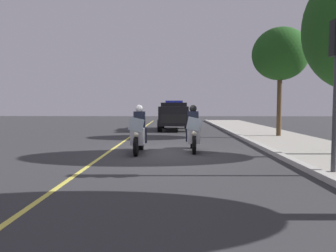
{
  "coord_description": "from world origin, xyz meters",
  "views": [
    {
      "loc": [
        11.27,
        0.27,
        1.69
      ],
      "look_at": [
        -0.99,
        0.0,
        0.9
      ],
      "focal_mm": 33.8,
      "sensor_mm": 36.0,
      "label": 1
    }
  ],
  "objects": [
    {
      "name": "ground_plane",
      "position": [
        0.0,
        0.0,
        0.0
      ],
      "size": [
        80.0,
        80.0,
        0.0
      ],
      "primitive_type": "plane",
      "color": "#333335"
    },
    {
      "name": "curb_strip",
      "position": [
        0.0,
        3.69,
        0.07
      ],
      "size": [
        48.0,
        0.24,
        0.15
      ],
      "primitive_type": "cube",
      "color": "#B7B5AD",
      "rests_on": "ground"
    },
    {
      "name": "sidewalk_strip",
      "position": [
        0.0,
        5.59,
        0.05
      ],
      "size": [
        48.0,
        3.6,
        0.1
      ],
      "primitive_type": "cube",
      "color": "#A8A399",
      "rests_on": "ground"
    },
    {
      "name": "lane_stripe_center",
      "position": [
        0.0,
        -2.15,
        0.0
      ],
      "size": [
        48.0,
        0.12,
        0.01
      ],
      "primitive_type": "cube",
      "color": "#E0D14C",
      "rests_on": "ground"
    },
    {
      "name": "police_motorcycle_lead_left",
      "position": [
        0.03,
        -1.02,
        0.7
      ],
      "size": [
        2.14,
        0.56,
        1.72
      ],
      "color": "black",
      "rests_on": "ground"
    },
    {
      "name": "police_motorcycle_lead_right",
      "position": [
        -0.47,
        0.95,
        0.7
      ],
      "size": [
        2.14,
        0.56,
        1.72
      ],
      "color": "black",
      "rests_on": "ground"
    },
    {
      "name": "police_suv",
      "position": [
        -10.78,
        0.21,
        1.07
      ],
      "size": [
        4.93,
        2.13,
        2.05
      ],
      "color": "black",
      "rests_on": "ground"
    },
    {
      "name": "tree_far_back",
      "position": [
        -5.58,
        5.79,
        4.38
      ],
      "size": [
        2.92,
        2.92,
        5.67
      ],
      "color": "#4C3823",
      "rests_on": "sidewalk_strip"
    }
  ]
}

